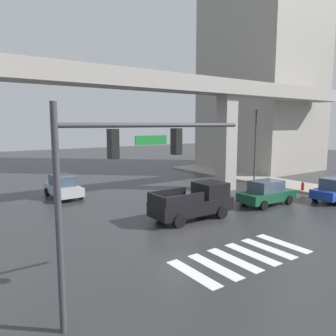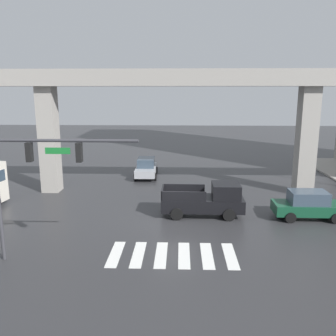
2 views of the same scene
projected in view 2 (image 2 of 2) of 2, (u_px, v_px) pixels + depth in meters
ground_plane at (174, 219)px, 21.84m from camera, size 120.00×120.00×0.00m
crosswalk_stripes at (173, 255)px, 17.09m from camera, size 6.05×2.80×0.01m
elevated_overpass at (176, 89)px, 26.03m from camera, size 50.40×2.17×9.22m
pickup_truck at (207, 200)px, 22.31m from camera, size 5.12×2.14×2.08m
sedan_silver at (146, 168)px, 32.42m from camera, size 2.05×4.34×1.72m
sedan_dark_green at (309, 205)px, 21.85m from camera, size 4.32×2.01×1.72m
traffic_signal_mast at (33, 168)px, 15.69m from camera, size 6.49×0.32×6.20m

